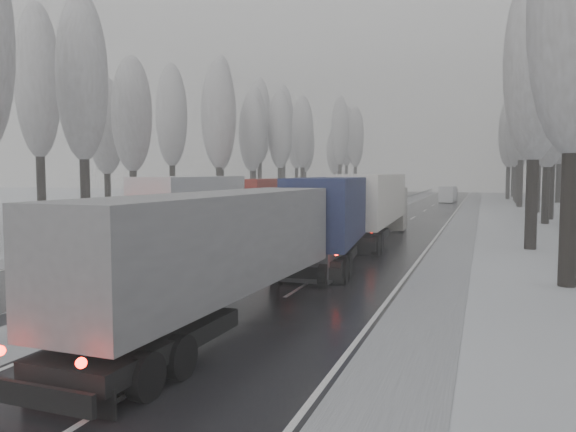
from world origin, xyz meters
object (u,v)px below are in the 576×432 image
Objects in this scene: truck_blue_box at (340,211)px; box_truck_distant at (448,194)px; truck_red_white at (188,205)px; truck_cream_box at (375,202)px; truck_grey_tarp at (237,246)px; truck_red_red at (273,197)px.

truck_blue_box is 2.46× the size of box_truck_distant.
truck_blue_box is 10.47m from truck_red_white.
truck_blue_box is 8.37m from truck_cream_box.
truck_blue_box is at bearing 92.23° from truck_grey_tarp.
truck_grey_tarp is 2.24× the size of box_truck_distant.
truck_grey_tarp is at bearing -92.34° from truck_cream_box.
box_truck_distant is 0.41× the size of truck_red_white.
truck_red_white is (-12.11, -58.09, 1.21)m from box_truck_distant.
truck_red_white reaches higher than truck_grey_tarp.
truck_cream_box reaches higher than truck_red_red.
truck_red_red is (-0.58, 16.32, -0.17)m from truck_red_white.
truck_blue_box reaches higher than box_truck_distant.
truck_cream_box is at bearing 82.16° from truck_blue_box.
truck_grey_tarp is 18.56m from truck_red_white.
truck_blue_box is 0.97× the size of truck_cream_box.
truck_red_white is (-10.20, 2.36, 0.00)m from truck_blue_box.
box_truck_distant is 0.44× the size of truck_red_red.
truck_grey_tarp is 0.91× the size of truck_blue_box.
box_truck_distant is at bearing 70.81° from truck_red_white.
truck_cream_box is 52.12m from box_truck_distant.
truck_blue_box is 1.00× the size of truck_red_white.
truck_red_white is at bearing -98.77° from box_truck_distant.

